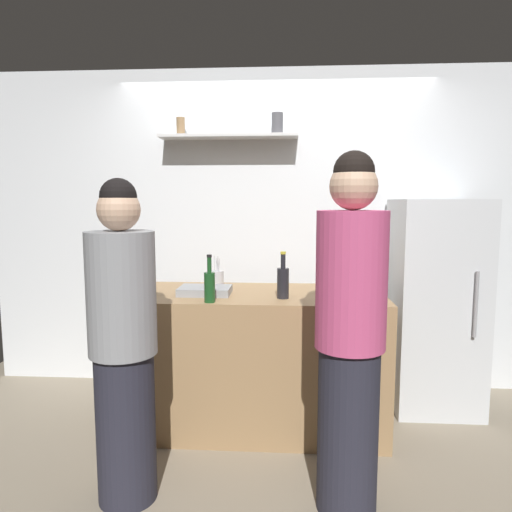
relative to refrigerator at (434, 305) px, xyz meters
The scene contains 12 objects.
ground_plane 1.66m from the refrigerator, 144.65° to the right, with size 5.28×5.28×0.00m, color gray.
back_wall_assembly 1.37m from the refrigerator, 161.60° to the left, with size 4.80×0.32×2.60m.
refrigerator is the anchor object (origin of this frame).
counter 1.40m from the refrigerator, 163.79° to the right, with size 1.71×0.76×0.93m, color #9E7A51.
baking_pan 1.71m from the refrigerator, 164.45° to the right, with size 0.34×0.24×0.05m, color gray.
utensil_holder 1.63m from the refrigerator, behind, with size 0.10×0.10×0.22m.
wine_bottle_amber_glass 0.69m from the refrigerator, behind, with size 0.07×0.07×0.33m.
wine_bottle_dark_glass 1.28m from the refrigerator, 153.88° to the right, with size 0.08×0.08×0.30m.
wine_bottle_green_glass 1.74m from the refrigerator, 156.06° to the right, with size 0.07×0.07×0.29m.
water_bottle_plastic 0.83m from the refrigerator, 140.94° to the right, with size 0.08×0.08×0.24m.
person_grey_hoodie 2.29m from the refrigerator, 147.13° to the right, with size 0.34×0.34×1.66m.
person_pink_top 1.48m from the refrigerator, 122.42° to the right, with size 0.34×0.34×1.78m.
Camera 1 is at (0.10, -2.60, 1.54)m, focal length 32.45 mm.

